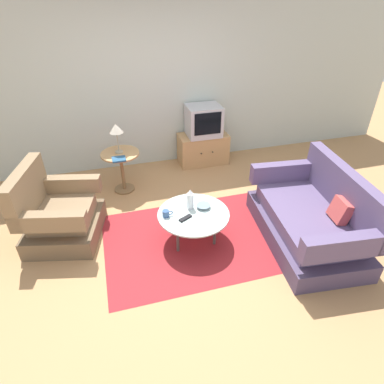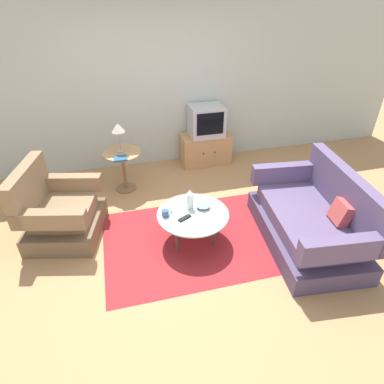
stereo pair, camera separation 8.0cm
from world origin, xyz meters
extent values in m
plane|color=#AD7F51|center=(0.00, 0.00, 0.00)|extent=(16.00, 16.00, 0.00)
cube|color=#B2BCB2|center=(0.00, 2.21, 1.35)|extent=(9.00, 0.12, 2.70)
cube|color=maroon|center=(0.08, -0.05, 0.00)|extent=(2.18, 1.61, 0.00)
cube|color=brown|center=(-1.42, 0.47, 0.12)|extent=(1.01, 1.08, 0.24)
cube|color=#846B4C|center=(-1.42, 0.47, 0.33)|extent=(0.81, 0.77, 0.18)
cube|color=#846B4C|center=(-1.76, 0.55, 0.68)|extent=(0.35, 0.92, 0.53)
cube|color=#846B4C|center=(-1.51, 0.09, 0.52)|extent=(0.83, 0.33, 0.21)
cube|color=#846B4C|center=(-1.34, 0.85, 0.52)|extent=(0.83, 0.33, 0.21)
cube|color=#4B3E5C|center=(1.41, -0.39, 0.12)|extent=(1.11, 1.73, 0.24)
cube|color=#5B4C70|center=(1.41, -0.39, 0.33)|extent=(0.94, 1.43, 0.18)
cube|color=#5B4C70|center=(1.80, -0.44, 0.67)|extent=(0.31, 1.64, 0.51)
cube|color=#5B4C70|center=(1.49, 0.35, 0.55)|extent=(0.95, 0.24, 0.25)
cube|color=#5B4C70|center=(1.33, -1.14, 0.55)|extent=(0.95, 0.24, 0.25)
cube|color=#C64C47|center=(1.65, -0.61, 0.55)|extent=(0.21, 0.27, 0.27)
cylinder|color=#B2C6C1|center=(0.08, -0.05, 0.41)|extent=(0.85, 0.85, 0.02)
cylinder|color=#4C4742|center=(0.06, 0.21, 0.20)|extent=(0.04, 0.04, 0.40)
cylinder|color=#4C4742|center=(-0.15, -0.18, 0.20)|extent=(0.04, 0.04, 0.40)
cylinder|color=#4C4742|center=(0.31, -0.19, 0.20)|extent=(0.04, 0.04, 0.40)
cylinder|color=tan|center=(-0.62, 1.36, 0.61)|extent=(0.56, 0.56, 0.02)
cylinder|color=brown|center=(-0.62, 1.36, 0.30)|extent=(0.05, 0.05, 0.60)
cylinder|color=brown|center=(-0.62, 1.36, 0.01)|extent=(0.31, 0.31, 0.02)
cube|color=tan|center=(0.82, 1.90, 0.26)|extent=(0.83, 0.42, 0.52)
sphere|color=black|center=(0.72, 1.68, 0.29)|extent=(0.02, 0.02, 0.02)
sphere|color=black|center=(0.92, 1.68, 0.29)|extent=(0.02, 0.02, 0.02)
cube|color=#B7B7BC|center=(0.82, 1.90, 0.77)|extent=(0.55, 0.45, 0.50)
cube|color=black|center=(0.82, 1.67, 0.80)|extent=(0.44, 0.01, 0.36)
cylinder|color=#9E937A|center=(-0.63, 1.38, 0.64)|extent=(0.11, 0.11, 0.02)
cylinder|color=#9E937A|center=(-0.63, 1.38, 0.79)|extent=(0.02, 0.02, 0.29)
cone|color=beige|center=(-0.63, 1.38, 1.00)|extent=(0.19, 0.19, 0.12)
cylinder|color=white|center=(0.07, 0.06, 0.52)|extent=(0.08, 0.08, 0.21)
cone|color=white|center=(0.07, 0.06, 0.65)|extent=(0.07, 0.07, 0.06)
cylinder|color=#335184|center=(-0.24, -0.02, 0.46)|extent=(0.08, 0.08, 0.08)
torus|color=#335184|center=(-0.19, -0.02, 0.46)|extent=(0.06, 0.01, 0.06)
cone|color=slate|center=(0.23, 0.02, 0.44)|extent=(0.17, 0.17, 0.04)
cube|color=black|center=(-0.03, -0.13, 0.43)|extent=(0.17, 0.12, 0.02)
cube|color=navy|center=(-0.65, 1.15, 0.64)|extent=(0.19, 0.17, 0.02)
camera|label=1|loc=(-0.77, -3.01, 2.73)|focal=30.51mm
camera|label=2|loc=(-0.69, -3.03, 2.73)|focal=30.51mm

